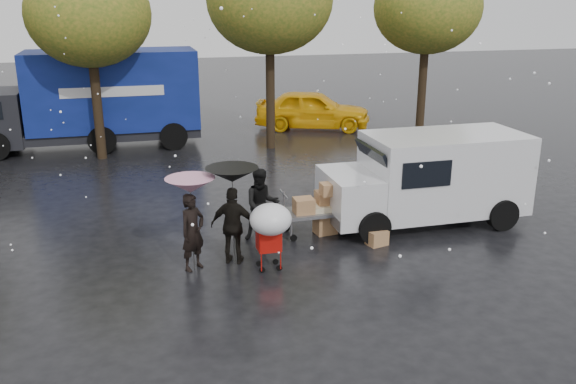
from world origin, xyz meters
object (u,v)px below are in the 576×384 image
object	(u,v)px
person_black	(234,226)
white_van	(429,177)
vendor_cart	(318,205)
yellow_taxi	(313,110)
person_pink	(193,232)
blue_truck	(90,100)
shopping_cart	(270,223)

from	to	relation	value
person_black	white_van	xyz separation A→B (m)	(5.05, 1.19, 0.34)
vendor_cart	yellow_taxi	distance (m)	11.95
person_pink	white_van	xyz separation A→B (m)	(5.91, 1.27, 0.35)
yellow_taxi	blue_truck	bearing A→B (deg)	117.01
white_van	vendor_cart	bearing A→B (deg)	-178.47
vendor_cart	white_van	world-z (taller)	white_van
blue_truck	person_pink	bearing A→B (deg)	-78.48
shopping_cart	yellow_taxi	size ratio (longest dim) A/B	0.31
person_pink	yellow_taxi	bearing A→B (deg)	27.11
yellow_taxi	shopping_cart	bearing A→B (deg)	179.71
vendor_cart	yellow_taxi	size ratio (longest dim) A/B	0.32
yellow_taxi	vendor_cart	bearing A→B (deg)	-176.22
vendor_cart	white_van	distance (m)	2.89
vendor_cart	shopping_cart	distance (m)	2.37
person_black	yellow_taxi	distance (m)	13.75
shopping_cart	yellow_taxi	world-z (taller)	yellow_taxi
person_black	blue_truck	distance (m)	12.00
person_pink	blue_truck	distance (m)	11.89
vendor_cart	white_van	bearing A→B (deg)	1.53
vendor_cart	blue_truck	distance (m)	11.78
shopping_cart	vendor_cart	bearing A→B (deg)	48.28
person_pink	blue_truck	size ratio (longest dim) A/B	0.19
person_black	vendor_cart	bearing A→B (deg)	-129.06
person_black	yellow_taxi	bearing A→B (deg)	-89.84
person_black	blue_truck	size ratio (longest dim) A/B	0.20
person_black	blue_truck	xyz separation A→B (m)	(-3.22, 11.52, 0.93)
person_pink	vendor_cart	distance (m)	3.28
person_pink	shopping_cart	bearing A→B (deg)	-56.28
person_pink	yellow_taxi	world-z (taller)	yellow_taxi
person_pink	blue_truck	xyz separation A→B (m)	(-2.37, 11.61, 0.95)
shopping_cart	blue_truck	bearing A→B (deg)	107.59
person_pink	person_black	bearing A→B (deg)	-30.11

